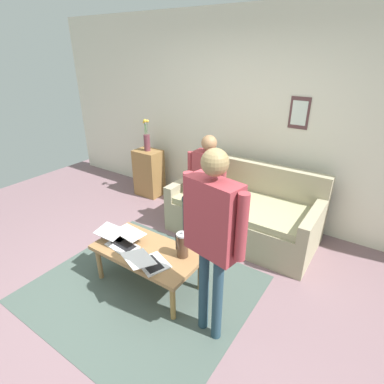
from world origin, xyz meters
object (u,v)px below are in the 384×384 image
object	(u,v)px
french_press	(182,245)
person_standing	(213,227)
coffee_table	(147,254)
side_shelf	(149,173)
flower_vase	(147,139)
couch	(244,213)
person_seated	(205,180)
laptop_right	(114,234)
laptop_left	(125,241)
laptop_center	(148,262)

from	to	relation	value
french_press	person_standing	bearing A→B (deg)	149.98
coffee_table	side_shelf	size ratio (longest dim) A/B	1.43
side_shelf	flower_vase	xyz separation A→B (m)	(0.00, 0.00, 0.56)
french_press	side_shelf	bearing A→B (deg)	-40.62
couch	french_press	world-z (taller)	couch
side_shelf	flower_vase	distance (m)	0.56
person_seated	person_standing	bearing A→B (deg)	123.75
laptop_right	french_press	world-z (taller)	french_press
laptop_left	flower_vase	bearing A→B (deg)	-55.04
couch	french_press	distance (m)	1.31
person_standing	person_seated	distance (m)	1.64
person_standing	flower_vase	bearing A→B (deg)	-38.59
laptop_left	laptop_right	xyz separation A→B (m)	(0.18, -0.02, 0.00)
laptop_center	person_seated	bearing A→B (deg)	-79.58
laptop_left	french_press	bearing A→B (deg)	-163.33
laptop_center	side_shelf	size ratio (longest dim) A/B	0.59
coffee_table	french_press	bearing A→B (deg)	-160.62
couch	laptop_right	world-z (taller)	couch
laptop_left	flower_vase	world-z (taller)	flower_vase
coffee_table	person_seated	xyz separation A→B (m)	(0.08, -1.18, 0.36)
person_seated	french_press	bearing A→B (deg)	111.47
couch	laptop_left	world-z (taller)	couch
laptop_left	french_press	xyz separation A→B (m)	(-0.59, -0.18, 0.08)
laptop_left	side_shelf	distance (m)	2.07
side_shelf	person_standing	distance (m)	2.95
person_standing	side_shelf	bearing A→B (deg)	-38.60
laptop_center	flower_vase	world-z (taller)	flower_vase
couch	flower_vase	xyz separation A→B (m)	(1.81, -0.23, 0.63)
laptop_center	couch	bearing A→B (deg)	-97.62
person_standing	person_seated	world-z (taller)	person_standing
coffee_table	person_seated	distance (m)	1.24
side_shelf	coffee_table	bearing A→B (deg)	131.06
couch	person_standing	world-z (taller)	person_standing
laptop_left	person_seated	world-z (taller)	person_seated
flower_vase	side_shelf	bearing A→B (deg)	-145.99
laptop_left	person_seated	bearing A→B (deg)	-97.76
laptop_right	couch	bearing A→B (deg)	-119.27
laptop_left	laptop_center	distance (m)	0.44
side_shelf	person_standing	size ratio (longest dim) A/B	0.46
couch	side_shelf	bearing A→B (deg)	-7.17
side_shelf	flower_vase	size ratio (longest dim) A/B	1.51
laptop_right	person_seated	distance (m)	1.29
couch	side_shelf	world-z (taller)	couch
couch	laptop_center	size ratio (longest dim) A/B	4.07
couch	french_press	xyz separation A→B (m)	(0.05, 1.29, 0.24)
coffee_table	laptop_right	xyz separation A→B (m)	(0.42, 0.03, 0.09)
laptop_left	laptop_right	world-z (taller)	laptop_right
flower_vase	person_seated	world-z (taller)	person_seated
person_standing	laptop_center	bearing A→B (deg)	2.16
side_shelf	person_seated	xyz separation A→B (m)	(-1.35, 0.45, 0.35)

